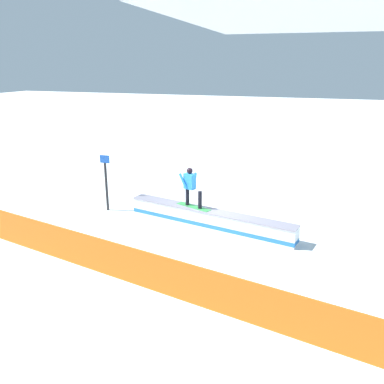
{
  "coord_description": "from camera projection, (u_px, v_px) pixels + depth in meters",
  "views": [
    {
      "loc": [
        -3.83,
        12.75,
        5.59
      ],
      "look_at": [
        0.31,
        0.94,
        1.58
      ],
      "focal_mm": 37.46,
      "sensor_mm": 36.0,
      "label": 1
    }
  ],
  "objects": [
    {
      "name": "ground_plane",
      "position": [
        209.0,
        227.0,
        14.37
      ],
      "size": [
        120.0,
        120.0,
        0.0
      ],
      "primitive_type": "plane",
      "color": "white"
    },
    {
      "name": "trail_marker",
      "position": [
        106.0,
        181.0,
        15.7
      ],
      "size": [
        0.4,
        0.1,
        2.24
      ],
      "color": "#262628",
      "rests_on": "ground_plane"
    },
    {
      "name": "snowboarder",
      "position": [
        191.0,
        186.0,
        14.32
      ],
      "size": [
        1.41,
        0.76,
        1.43
      ],
      "color": "green",
      "rests_on": "grind_box"
    },
    {
      "name": "safety_fence",
      "position": [
        157.0,
        273.0,
        10.15
      ],
      "size": [
        13.4,
        2.77,
        1.04
      ],
      "primitive_type": "cube",
      "rotation": [
        0.0,
        0.0,
        -0.2
      ],
      "color": "#F95E17",
      "rests_on": "ground_plane"
    },
    {
      "name": "grind_box",
      "position": [
        209.0,
        219.0,
        14.28
      ],
      "size": [
        6.38,
        1.84,
        0.66
      ],
      "color": "white",
      "rests_on": "ground_plane"
    }
  ]
}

